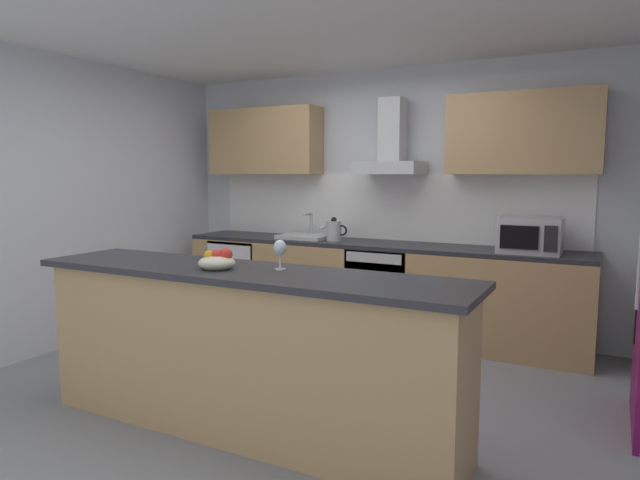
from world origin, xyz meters
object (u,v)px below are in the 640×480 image
at_px(microwave, 530,235).
at_px(sink, 305,236).
at_px(fruit_bowl, 217,261).
at_px(range_hood, 391,150).
at_px(wine_glass, 280,249).
at_px(refrigerator, 245,278).
at_px(oven, 384,289).
at_px(kettle, 334,230).

height_order(microwave, sink, microwave).
height_order(sink, fruit_bowl, sink).
bearing_deg(fruit_bowl, range_hood, 86.63).
distance_m(sink, wine_glass, 2.48).
distance_m(refrigerator, wine_glass, 2.96).
relative_size(oven, kettle, 2.77).
height_order(oven, wine_glass, wine_glass).
bearing_deg(range_hood, refrigerator, -175.39).
height_order(refrigerator, fruit_bowl, fruit_bowl).
relative_size(oven, refrigerator, 0.94).
xyz_separation_m(microwave, range_hood, (-1.31, 0.16, 0.74)).
distance_m(oven, fruit_bowl, 2.44).
height_order(refrigerator, range_hood, range_hood).
distance_m(oven, refrigerator, 1.64).
xyz_separation_m(microwave, wine_glass, (-1.11, -2.19, 0.08)).
bearing_deg(refrigerator, kettle, -1.60).
height_order(oven, fruit_bowl, fruit_bowl).
bearing_deg(oven, fruit_bowl, -93.55).
bearing_deg(wine_glass, sink, 115.92).
bearing_deg(kettle, fruit_bowl, -80.66).
distance_m(microwave, sink, 2.19).
bearing_deg(fruit_bowl, kettle, 99.34).
relative_size(refrigerator, range_hood, 1.18).
xyz_separation_m(oven, sink, (-0.88, 0.01, 0.47)).
xyz_separation_m(oven, kettle, (-0.53, -0.03, 0.55)).
distance_m(microwave, range_hood, 1.51).
relative_size(kettle, wine_glass, 1.62).
bearing_deg(microwave, kettle, -179.82).
relative_size(refrigerator, fruit_bowl, 3.86).
bearing_deg(fruit_bowl, wine_glass, 22.83).
bearing_deg(refrigerator, microwave, -0.49).
xyz_separation_m(sink, fruit_bowl, (0.73, -2.37, 0.12)).
bearing_deg(oven, wine_glass, -84.81).
height_order(sink, wine_glass, wine_glass).
height_order(oven, sink, sink).
bearing_deg(sink, refrigerator, -178.97).
distance_m(refrigerator, fruit_bowl, 2.86).
bearing_deg(microwave, oven, 178.78).
xyz_separation_m(refrigerator, microwave, (2.95, -0.03, 0.62)).
bearing_deg(sink, wine_glass, -64.08).
xyz_separation_m(sink, range_hood, (0.88, 0.12, 0.86)).
relative_size(kettle, fruit_bowl, 1.31).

